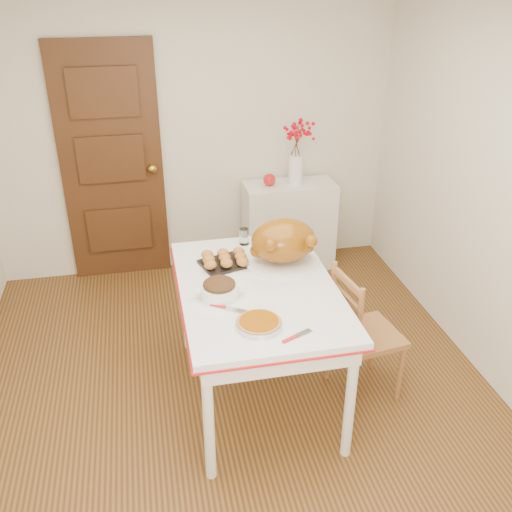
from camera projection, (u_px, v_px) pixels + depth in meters
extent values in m
cube|color=#452710|center=(235.00, 403.00, 3.77)|extent=(3.50, 4.00, 0.00)
cube|color=beige|center=(192.00, 134.00, 4.92)|extent=(3.50, 0.00, 2.50)
cube|color=beige|center=(512.00, 206.00, 3.51)|extent=(0.00, 4.00, 2.50)
cube|color=#3F2311|center=(112.00, 165.00, 4.87)|extent=(0.85, 0.06, 2.06)
cube|color=white|center=(289.00, 226.00, 5.28)|extent=(0.81, 0.36, 0.81)
sphere|color=red|center=(269.00, 180.00, 5.03)|extent=(0.11, 0.11, 0.11)
cylinder|color=#874102|center=(259.00, 323.00, 3.08)|extent=(0.28, 0.28, 0.05)
cylinder|color=white|center=(244.00, 236.00, 3.95)|extent=(0.07, 0.07, 0.12)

